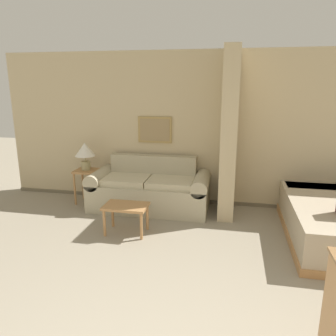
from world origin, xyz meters
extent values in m
cube|color=#CCB78E|center=(0.00, 4.26, 1.30)|extent=(7.58, 0.12, 2.60)
cube|color=#70644E|center=(0.00, 4.19, 0.03)|extent=(7.58, 0.02, 0.06)
cube|color=tan|center=(-1.04, 4.19, 1.29)|extent=(0.59, 0.02, 0.45)
cube|color=#9E845B|center=(-1.04, 4.17, 1.29)|extent=(0.52, 0.01, 0.38)
cube|color=#CCB78E|center=(0.24, 3.81, 1.30)|extent=(0.24, 0.79, 2.60)
cube|color=#B7AD8E|center=(-1.04, 3.74, 0.23)|extent=(1.50, 0.84, 0.45)
cube|color=#B7AD8E|center=(-1.04, 4.06, 0.66)|extent=(1.50, 0.20, 0.41)
cube|color=#B7AD8E|center=(-1.90, 3.74, 0.23)|extent=(0.24, 0.84, 0.45)
cylinder|color=#B7AD8E|center=(-1.90, 3.74, 0.51)|extent=(0.26, 0.84, 0.26)
cube|color=#B7AD8E|center=(-0.17, 3.74, 0.23)|extent=(0.24, 0.84, 0.45)
cylinder|color=#B7AD8E|center=(-0.17, 3.74, 0.51)|extent=(0.26, 0.84, 0.26)
cube|color=beige|center=(-1.41, 3.69, 0.50)|extent=(0.73, 0.60, 0.10)
cube|color=beige|center=(-0.66, 3.69, 0.50)|extent=(0.73, 0.60, 0.10)
cube|color=#B27F4C|center=(-1.12, 2.78, 0.40)|extent=(0.61, 0.40, 0.04)
cylinder|color=#B27F4C|center=(-1.39, 2.62, 0.19)|extent=(0.04, 0.04, 0.38)
cylinder|color=#B27F4C|center=(-0.86, 2.62, 0.19)|extent=(0.04, 0.04, 0.38)
cylinder|color=#B27F4C|center=(-1.39, 2.94, 0.19)|extent=(0.04, 0.04, 0.38)
cylinder|color=#B27F4C|center=(-0.86, 2.94, 0.19)|extent=(0.04, 0.04, 0.38)
cube|color=#B27F4C|center=(-2.20, 3.83, 0.58)|extent=(0.38, 0.38, 0.04)
cylinder|color=#B27F4C|center=(-2.35, 3.68, 0.28)|extent=(0.04, 0.04, 0.56)
cylinder|color=#B27F4C|center=(-2.04, 3.68, 0.28)|extent=(0.04, 0.04, 0.56)
cylinder|color=#B27F4C|center=(-2.35, 3.99, 0.28)|extent=(0.04, 0.04, 0.56)
cylinder|color=#B27F4C|center=(-2.04, 3.99, 0.28)|extent=(0.04, 0.04, 0.56)
cylinder|color=tan|center=(-2.20, 3.83, 0.68)|extent=(0.16, 0.16, 0.15)
cylinder|color=tan|center=(-2.20, 3.83, 0.80)|extent=(0.02, 0.02, 0.10)
cone|color=white|center=(-2.20, 3.83, 0.96)|extent=(0.35, 0.35, 0.23)
cube|color=white|center=(1.84, 3.90, 0.47)|extent=(1.36, 0.36, 0.10)
camera|label=1|loc=(0.30, -1.31, 2.06)|focal=35.00mm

